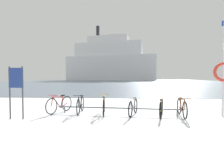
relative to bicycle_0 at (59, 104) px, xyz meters
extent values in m
cube|color=slate|center=(1.39, 60.96, -0.41)|extent=(80.00, 110.00, 0.08)
cube|color=#47474C|center=(1.39, 5.96, -0.39)|extent=(80.00, 0.50, 0.05)
cylinder|color=#4C5156|center=(2.64, -0.32, -0.09)|extent=(5.27, 0.49, 0.05)
cylinder|color=#4C5156|center=(0.27, -0.12, -0.23)|extent=(0.04, 0.04, 0.28)
cylinder|color=#4C5156|center=(5.02, -0.52, -0.23)|extent=(0.04, 0.04, 0.28)
torus|color=black|center=(-0.18, -0.46, -0.02)|extent=(0.29, 0.66, 0.69)
torus|color=black|center=(0.19, 0.47, -0.02)|extent=(0.29, 0.66, 0.69)
cylinder|color=#B22D2D|center=(-0.06, -0.16, 0.10)|extent=(0.23, 0.50, 0.59)
cylinder|color=#B22D2D|center=(0.06, 0.14, 0.08)|extent=(0.10, 0.18, 0.53)
cylinder|color=#B22D2D|center=(-0.04, -0.09, 0.36)|extent=(0.27, 0.62, 0.09)
cylinder|color=#B22D2D|center=(0.11, 0.27, -0.10)|extent=(0.19, 0.42, 0.19)
cylinder|color=#B22D2D|center=(-0.17, -0.42, 0.18)|extent=(0.07, 0.12, 0.42)
cube|color=black|center=(0.08, 0.21, 0.38)|extent=(0.15, 0.22, 0.05)
cylinder|color=#B22D2D|center=(-0.15, -0.39, 0.44)|extent=(0.44, 0.19, 0.02)
torus|color=black|center=(1.00, -0.57, -0.02)|extent=(0.08, 0.70, 0.70)
torus|color=black|center=(0.94, 0.40, -0.02)|extent=(0.08, 0.70, 0.70)
cylinder|color=#1E2328|center=(0.98, -0.25, 0.10)|extent=(0.07, 0.52, 0.59)
cylinder|color=#1E2328|center=(0.96, 0.06, 0.08)|extent=(0.05, 0.18, 0.53)
cylinder|color=#1E2328|center=(0.98, -0.18, 0.36)|extent=(0.07, 0.64, 0.09)
cylinder|color=#1E2328|center=(0.96, 0.20, -0.10)|extent=(0.06, 0.43, 0.19)
cylinder|color=#1E2328|center=(1.00, -0.53, 0.18)|extent=(0.04, 0.11, 0.42)
cube|color=black|center=(0.96, 0.14, 0.38)|extent=(0.09, 0.20, 0.05)
cylinder|color=#1E2328|center=(1.00, -0.50, 0.44)|extent=(0.46, 0.05, 0.02)
torus|color=black|center=(1.98, 0.28, -0.01)|extent=(0.11, 0.71, 0.71)
torus|color=black|center=(2.08, -0.80, -0.01)|extent=(0.11, 0.71, 0.71)
cylinder|color=gold|center=(2.01, -0.07, 0.11)|extent=(0.09, 0.57, 0.60)
cylinder|color=gold|center=(2.05, -0.43, 0.09)|extent=(0.05, 0.20, 0.54)
cylinder|color=gold|center=(2.02, -0.15, 0.38)|extent=(0.10, 0.71, 0.09)
cylinder|color=gold|center=(2.06, -0.57, -0.09)|extent=(0.08, 0.48, 0.19)
cylinder|color=gold|center=(1.99, 0.24, 0.19)|extent=(0.05, 0.12, 0.42)
cube|color=black|center=(2.05, -0.51, 0.39)|extent=(0.10, 0.21, 0.05)
cylinder|color=gold|center=(1.99, 0.20, 0.45)|extent=(0.46, 0.07, 0.02)
torus|color=black|center=(3.14, -0.87, -0.05)|extent=(0.21, 0.64, 0.65)
torus|color=black|center=(3.40, 0.12, -0.05)|extent=(0.21, 0.64, 0.65)
cylinder|color=silver|center=(3.23, -0.55, 0.07)|extent=(0.17, 0.53, 0.54)
cylinder|color=silver|center=(3.31, -0.22, 0.04)|extent=(0.08, 0.19, 0.49)
cylinder|color=silver|center=(3.24, -0.47, 0.30)|extent=(0.20, 0.65, 0.08)
cylinder|color=silver|center=(3.34, -0.09, -0.12)|extent=(0.15, 0.44, 0.18)
cylinder|color=silver|center=(3.15, -0.83, 0.14)|extent=(0.06, 0.12, 0.38)
cube|color=black|center=(3.33, -0.15, 0.32)|extent=(0.13, 0.21, 0.05)
cylinder|color=silver|center=(3.16, -0.79, 0.38)|extent=(0.45, 0.14, 0.02)
torus|color=black|center=(4.51, -0.04, -0.04)|extent=(0.21, 0.66, 0.66)
torus|color=black|center=(4.27, -1.00, -0.04)|extent=(0.21, 0.66, 0.66)
cylinder|color=gold|center=(4.43, -0.35, 0.07)|extent=(0.16, 0.51, 0.55)
cylinder|color=gold|center=(4.36, -0.66, 0.05)|extent=(0.08, 0.19, 0.49)
cylinder|color=gold|center=(4.42, -0.42, 0.32)|extent=(0.19, 0.64, 0.08)
cylinder|color=gold|center=(4.32, -0.79, -0.12)|extent=(0.14, 0.43, 0.18)
cylinder|color=gold|center=(4.50, -0.07, 0.15)|extent=(0.06, 0.12, 0.39)
cube|color=black|center=(4.34, -0.73, 0.33)|extent=(0.13, 0.21, 0.05)
cylinder|color=gold|center=(4.49, -0.11, 0.39)|extent=(0.45, 0.13, 0.02)
torus|color=black|center=(5.18, -0.99, -0.03)|extent=(0.08, 0.68, 0.68)
torus|color=black|center=(5.24, -0.01, -0.03)|extent=(0.08, 0.68, 0.68)
cylinder|color=brown|center=(5.20, -0.67, 0.09)|extent=(0.07, 0.52, 0.57)
cylinder|color=brown|center=(5.21, -0.35, 0.07)|extent=(0.05, 0.18, 0.51)
cylinder|color=brown|center=(5.20, -0.60, 0.34)|extent=(0.07, 0.64, 0.08)
cylinder|color=brown|center=(5.22, -0.22, -0.11)|extent=(0.06, 0.43, 0.19)
cylinder|color=brown|center=(5.18, -0.95, 0.17)|extent=(0.04, 0.11, 0.40)
cube|color=black|center=(5.22, -0.28, 0.36)|extent=(0.09, 0.20, 0.05)
cylinder|color=brown|center=(5.18, -0.92, 0.42)|extent=(0.46, 0.05, 0.02)
cylinder|color=#33383D|center=(-1.40, -1.42, 0.62)|extent=(0.05, 0.05, 1.99)
cylinder|color=#33383D|center=(-0.90, -1.41, 0.62)|extent=(0.05, 0.05, 1.99)
cube|color=navy|center=(-1.15, -1.42, 1.19)|extent=(0.55, 0.05, 0.75)
cylinder|color=silver|center=(6.88, -0.30, 1.62)|extent=(0.08, 0.08, 3.98)
cylinder|color=white|center=(6.88, -0.30, 2.42)|extent=(0.09, 0.09, 0.30)
torus|color=red|center=(6.88, -0.30, 1.42)|extent=(0.79, 0.12, 0.79)
cube|color=navy|center=(6.88, -0.30, 3.36)|extent=(0.20, 0.03, 0.20)
cube|color=white|center=(-4.41, 83.66, 5.51)|extent=(44.88, 18.26, 11.76)
cube|color=white|center=(-5.48, 83.90, 14.63)|extent=(33.86, 14.59, 6.47)
cube|color=white|center=(-5.48, 83.90, 19.51)|extent=(20.68, 10.45, 3.29)
cylinder|color=#26262D|center=(-10.85, 85.06, 23.80)|extent=(1.64, 1.64, 5.29)
camera|label=1|loc=(2.95, -8.18, 1.22)|focal=30.16mm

